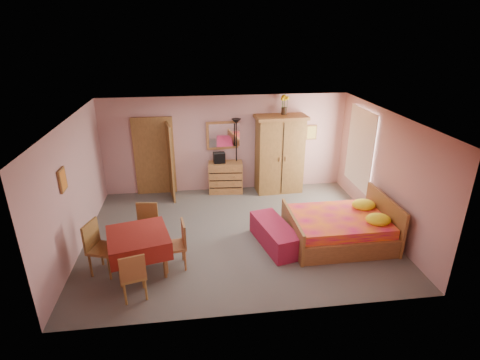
{
  "coord_description": "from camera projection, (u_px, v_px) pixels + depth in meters",
  "views": [
    {
      "loc": [
        -0.87,
        -7.13,
        4.25
      ],
      "look_at": [
        0.1,
        0.3,
        1.15
      ],
      "focal_mm": 28.0,
      "sensor_mm": 36.0,
      "label": 1
    }
  ],
  "objects": [
    {
      "name": "chair_east",
      "position": [
        174.0,
        245.0,
        6.96
      ],
      "size": [
        0.48,
        0.48,
        0.93
      ],
      "primitive_type": "cube",
      "rotation": [
        0.0,
        0.0,
        1.71
      ],
      "color": "#B06F3B",
      "rests_on": "floor"
    },
    {
      "name": "sunflower_vase",
      "position": [
        284.0,
        105.0,
        9.64
      ],
      "size": [
        0.21,
        0.21,
        0.51
      ],
      "primitive_type": "cube",
      "rotation": [
        0.0,
        0.0,
        0.05
      ],
      "color": "yellow",
      "rests_on": "wardrobe"
    },
    {
      "name": "doorway",
      "position": [
        155.0,
        157.0,
        9.91
      ],
      "size": [
        1.06,
        0.12,
        2.15
      ],
      "primitive_type": "cube",
      "color": "#9E6B35",
      "rests_on": "floor"
    },
    {
      "name": "picture_left",
      "position": [
        62.0,
        180.0,
        6.68
      ],
      "size": [
        0.04,
        0.32,
        0.42
      ],
      "primitive_type": "cube",
      "color": "orange",
      "rests_on": "wall_left"
    },
    {
      "name": "wall_front",
      "position": [
        258.0,
        243.0,
        5.47
      ],
      "size": [
        6.5,
        0.1,
        2.6
      ],
      "primitive_type": "cube",
      "color": "tan",
      "rests_on": "floor"
    },
    {
      "name": "window",
      "position": [
        361.0,
        149.0,
        9.19
      ],
      "size": [
        0.08,
        1.4,
        1.95
      ],
      "primitive_type": "cube",
      "color": "white",
      "rests_on": "wall_right"
    },
    {
      "name": "wall_left",
      "position": [
        74.0,
        187.0,
        7.38
      ],
      "size": [
        0.1,
        5.0,
        2.6
      ],
      "primitive_type": "cube",
      "color": "tan",
      "rests_on": "floor"
    },
    {
      "name": "picture_back",
      "position": [
        311.0,
        132.0,
        10.21
      ],
      "size": [
        0.3,
        0.04,
        0.4
      ],
      "primitive_type": "cube",
      "color": "#D8BF59",
      "rests_on": "wall_back"
    },
    {
      "name": "bench",
      "position": [
        274.0,
        235.0,
        7.75
      ],
      "size": [
        0.84,
        1.53,
        0.48
      ],
      "primitive_type": "cube",
      "rotation": [
        0.0,
        0.0,
        0.22
      ],
      "color": "maroon",
      "rests_on": "floor"
    },
    {
      "name": "wall_back",
      "position": [
        226.0,
        144.0,
        10.06
      ],
      "size": [
        6.5,
        0.1,
        2.6
      ],
      "primitive_type": "cube",
      "color": "tan",
      "rests_on": "floor"
    },
    {
      "name": "chair_north",
      "position": [
        146.0,
        228.0,
        7.54
      ],
      "size": [
        0.48,
        0.48,
        0.95
      ],
      "primitive_type": "cube",
      "rotation": [
        0.0,
        0.0,
        3.03
      ],
      "color": "#A76E38",
      "rests_on": "floor"
    },
    {
      "name": "ceiling",
      "position": [
        237.0,
        117.0,
        7.27
      ],
      "size": [
        6.5,
        6.5,
        0.0
      ],
      "primitive_type": "plane",
      "rotation": [
        3.14,
        0.0,
        0.0
      ],
      "color": "brown",
      "rests_on": "wall_back"
    },
    {
      "name": "stereo",
      "position": [
        219.0,
        158.0,
        9.94
      ],
      "size": [
        0.32,
        0.25,
        0.28
      ],
      "primitive_type": "cube",
      "rotation": [
        0.0,
        0.0,
        0.08
      ],
      "color": "black",
      "rests_on": "chest_of_drawers"
    },
    {
      "name": "chair_south",
      "position": [
        133.0,
        274.0,
        6.18
      ],
      "size": [
        0.5,
        0.5,
        0.9
      ],
      "primitive_type": "cube",
      "rotation": [
        0.0,
        0.0,
        0.25
      ],
      "color": "#A67938",
      "rests_on": "floor"
    },
    {
      "name": "chair_west",
      "position": [
        103.0,
        248.0,
        6.79
      ],
      "size": [
        0.59,
        0.59,
        1.02
      ],
      "primitive_type": "cube",
      "rotation": [
        0.0,
        0.0,
        -1.9
      ],
      "color": "#9A6634",
      "rests_on": "floor"
    },
    {
      "name": "floor",
      "position": [
        237.0,
        233.0,
        8.26
      ],
      "size": [
        6.5,
        6.5,
        0.0
      ],
      "primitive_type": "plane",
      "color": "#625E56",
      "rests_on": "ground"
    },
    {
      "name": "dining_table",
      "position": [
        140.0,
        252.0,
        6.88
      ],
      "size": [
        1.28,
        1.28,
        0.78
      ],
      "primitive_type": "cube",
      "rotation": [
        0.0,
        0.0,
        0.24
      ],
      "color": "maroon",
      "rests_on": "floor"
    },
    {
      "name": "wall_right",
      "position": [
        385.0,
        172.0,
        8.15
      ],
      "size": [
        0.1,
        5.0,
        2.6
      ],
      "primitive_type": "cube",
      "color": "tan",
      "rests_on": "floor"
    },
    {
      "name": "chest_of_drawers",
      "position": [
        226.0,
        177.0,
        10.18
      ],
      "size": [
        0.94,
        0.52,
        0.86
      ],
      "primitive_type": "cube",
      "rotation": [
        0.0,
        0.0,
        -0.08
      ],
      "color": "#B0743B",
      "rests_on": "floor"
    },
    {
      "name": "wall_mirror",
      "position": [
        224.0,
        135.0,
        9.95
      ],
      "size": [
        0.96,
        0.13,
        0.76
      ],
      "primitive_type": "cube",
      "rotation": [
        0.0,
        0.0,
        0.08
      ],
      "color": "white",
      "rests_on": "wall_back"
    },
    {
      "name": "wardrobe",
      "position": [
        279.0,
        154.0,
        10.03
      ],
      "size": [
        1.38,
        0.76,
        2.11
      ],
      "primitive_type": "cube",
      "rotation": [
        0.0,
        0.0,
        0.05
      ],
      "color": "olive",
      "rests_on": "floor"
    },
    {
      "name": "floor_lamp",
      "position": [
        236.0,
        156.0,
        10.08
      ],
      "size": [
        0.34,
        0.34,
        2.01
      ],
      "primitive_type": "cube",
      "rotation": [
        0.0,
        0.0,
        0.42
      ],
      "color": "black",
      "rests_on": "floor"
    },
    {
      "name": "bed",
      "position": [
        339.0,
        221.0,
        7.79
      ],
      "size": [
        2.1,
        1.66,
        0.97
      ],
      "primitive_type": "cube",
      "rotation": [
        0.0,
        0.0,
        0.01
      ],
      "color": "#CF1454",
      "rests_on": "floor"
    }
  ]
}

